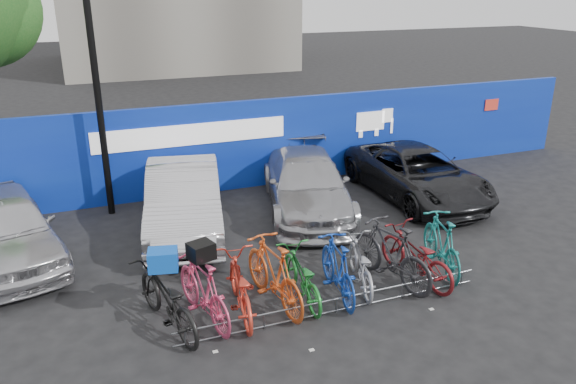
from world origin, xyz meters
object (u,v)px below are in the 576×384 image
bike_rack (336,305)px  bike_6 (360,264)px  car_0 (5,228)px  bike_3 (274,273)px  bike_7 (391,253)px  car_3 (417,174)px  bike_5 (338,268)px  car_2 (307,184)px  bike_4 (301,276)px  bike_1 (203,290)px  bike_8 (416,256)px  bike_9 (442,244)px  car_1 (184,199)px  bike_0 (167,299)px  bike_2 (240,287)px  lamppost (96,79)px

bike_rack → bike_6: size_ratio=3.20×
bike_rack → bike_6: (0.81, 0.68, 0.30)m
car_0 → bike_3: size_ratio=2.08×
bike_rack → car_0: car_0 is taller
bike_7 → car_3: bearing=-143.2°
bike_5 → bike_7: (1.13, 0.06, 0.06)m
car_2 → bike_4: size_ratio=2.67×
bike_1 → bike_4: size_ratio=1.08×
car_2 → bike_7: 3.88m
bike_8 → bike_9: bearing=-177.1°
car_0 → bike_9: car_0 is taller
car_0 → car_1: size_ratio=0.94×
bike_0 → bike_8: (4.64, -0.10, -0.04)m
bike_rack → bike_7: (1.40, 0.59, 0.45)m
bike_5 → bike_8: size_ratio=0.94×
bike_2 → bike_6: 2.34m
bike_4 → bike_8: bike_8 is taller
car_2 → bike_3: car_2 is taller
lamppost → bike_4: (2.81, -5.37, -2.81)m
bike_2 → bike_4: 1.14m
bike_9 → bike_1: bearing=15.0°
car_0 → bike_1: size_ratio=2.23×
car_3 → bike_6: (-3.55, -3.55, -0.19)m
bike_2 → bike_7: 2.93m
bike_1 → bike_7: (3.54, -0.04, 0.04)m
lamppost → bike_0: bearing=-85.3°
car_2 → bike_rack: bearing=-91.5°
car_0 → bike_7: size_ratio=2.08×
car_3 → bike_3: (-5.25, -3.57, -0.04)m
bike_2 → bike_8: bike_8 is taller
lamppost → bike_6: bearing=-53.0°
car_1 → bike_1: size_ratio=2.38×
bike_rack → car_1: bearing=111.2°
car_3 → bike_5: (-4.09, -3.71, -0.10)m
car_2 → bike_0: 5.64m
bike_8 → bike_4: bearing=-12.7°
car_1 → bike_5: bearing=-51.6°
bike_5 → car_2: bearing=-97.8°
bike_9 → lamppost: bearing=-28.1°
car_0 → bike_5: size_ratio=2.33×
bike_6 → bike_9: bike_9 is taller
lamppost → bike_3: (2.31, -5.35, -2.66)m
bike_9 → bike_0: bearing=15.2°
bike_8 → car_0: bearing=-36.3°
bike_0 → bike_3: size_ratio=1.02×
car_3 → bike_4: size_ratio=2.65×
car_0 → bike_8: (7.22, -3.65, -0.21)m
bike_6 → bike_9: size_ratio=0.92×
lamppost → bike_5: 7.03m
bike_0 → bike_9: 5.33m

